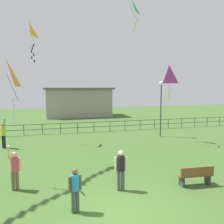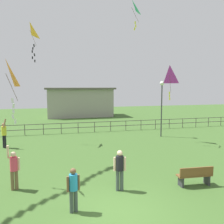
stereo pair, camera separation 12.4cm
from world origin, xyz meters
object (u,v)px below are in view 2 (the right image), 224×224
Objects in this scene: person_4 at (4,133)px; lamppost at (162,97)px; kite_2 at (169,76)px; person_3 at (120,168)px; kite_1 at (132,8)px; person_1 at (14,167)px; park_bench at (195,175)px; person_0 at (73,187)px; kite_3 at (6,75)px; kite_4 at (30,32)px.

lamppost is at bearing 3.34° from person_4.
person_4 is 0.80× the size of kite_2.
person_3 is 0.77× the size of kite_1.
kite_1 is at bearing 42.75° from person_1.
person_3 is at bearing 173.33° from park_bench.
kite_3 is (-2.36, 2.81, 3.76)m from person_0.
person_0 is 3.20m from person_1.
lamppost is at bearing 37.30° from person_1.
kite_3 is (1.42, -6.76, 3.61)m from person_4.
person_4 is (-8.94, 8.75, 0.56)m from park_bench.
lamppost reaches higher than person_0.
kite_3 is at bearing -78.11° from person_4.
person_1 is at bearing -137.25° from kite_1.
kite_3 is (-10.21, -5.51, -0.34)m from kite_2.
person_1 is (-2.16, 2.35, 0.06)m from person_0.
person_3 is 0.63× the size of kite_3.
person_3 is 5.90m from kite_3.
kite_2 reaches higher than person_4.
kite_1 is (-3.08, -1.16, 6.40)m from lamppost.
park_bench is at bearing -108.10° from lamppost.
person_4 is at bearing 111.60° from person_0.
person_4 is at bearing 101.89° from kite_3.
person_0 is 12.15m from kite_2.
kite_2 is (5.90, 7.12, 4.01)m from person_3.
lamppost is 1.82× the size of kite_2.
kite_1 is at bearing 89.96° from park_bench.
person_1 is at bearing -91.37° from kite_4.
lamppost reaches higher than person_3.
lamppost is 11.30m from person_3.
kite_3 is at bearing 159.55° from person_3.
lamppost is 12.27m from person_4.
person_3 reaches higher than person_0.
lamppost is at bearing 51.28° from person_0.
park_bench is at bearing -6.67° from person_3.
person_1 is 0.86× the size of kite_1.
person_1 is 3.73m from kite_3.
kite_3 is (-0.20, 0.46, 3.70)m from person_1.
person_4 is (-1.63, 7.22, 0.09)m from person_1.
kite_2 reaches higher than park_bench.
person_1 is at bearing 132.63° from person_0.
park_bench is 3.25m from person_3.
kite_2 is 0.89× the size of kite_4.
person_4 is 7.46m from kite_4.
kite_4 is (1.83, 1.35, 7.11)m from person_4.
lamppost is at bearing 71.90° from park_bench.
person_3 is 10.08m from kite_2.
person_3 is at bearing -15.67° from person_1.
kite_2 is 11.61m from kite_3.
person_4 reaches higher than person_1.
kite_1 is (8.94, -0.46, 8.73)m from person_4.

